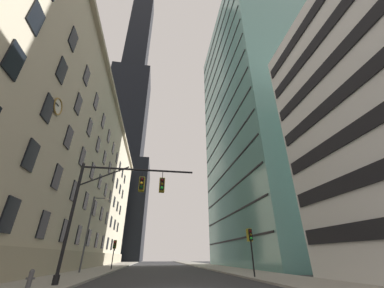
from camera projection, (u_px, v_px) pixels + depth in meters
sidewalk_right at (331, 287)px, 12.47m from camera, size 5.00×160.00×0.15m
station_building at (63, 176)px, 39.18m from camera, size 15.51×66.39×28.90m
dark_skyscraper at (123, 136)px, 103.43m from camera, size 27.07×27.07×175.47m
glass_office_midrise at (263, 117)px, 49.84m from camera, size 19.64×31.07×59.56m
traffic_signal_mast at (124, 195)px, 15.49m from camera, size 8.17×0.63×7.47m
traffic_light_near_right at (250, 238)px, 19.19m from camera, size 0.40×0.63×3.66m
traffic_light_far_left at (115, 246)px, 29.75m from camera, size 0.40×0.63×3.45m
street_lamppost at (91, 225)px, 24.64m from camera, size 1.82×0.32×7.75m
fire_hydrant at (30, 278)px, 11.67m from camera, size 0.42×0.26×0.85m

